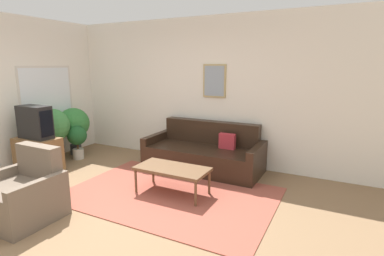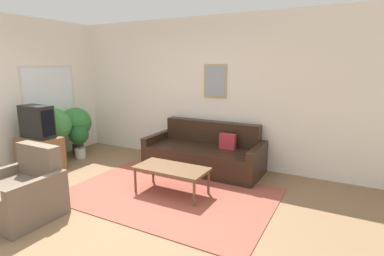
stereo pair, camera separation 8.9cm
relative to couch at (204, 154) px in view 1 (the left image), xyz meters
name	(u,v)px [view 1 (the left image)]	position (x,y,z in m)	size (l,w,h in m)	color
ground_plane	(92,216)	(-0.51, -2.20, -0.28)	(16.00, 16.00, 0.00)	#846647
area_rug	(170,194)	(0.02, -1.23, -0.28)	(2.94, 1.95, 0.01)	#9E4C3D
wall_back	(191,91)	(-0.51, 0.46, 1.07)	(8.00, 0.09, 2.70)	white
wall_left_window	(3,94)	(-3.11, -1.57, 1.06)	(0.08, 8.00, 2.70)	white
couch	(204,154)	(0.00, 0.00, 0.00)	(2.06, 0.90, 0.83)	black
coffee_table	(172,170)	(0.03, -1.17, 0.08)	(1.05, 0.52, 0.40)	brown
tv_stand	(38,155)	(-2.51, -1.45, 0.02)	(0.76, 0.46, 0.61)	brown
tv	(35,122)	(-2.50, -1.45, 0.60)	(0.60, 0.28, 0.56)	black
armchair	(23,195)	(-1.22, -2.60, 0.01)	(0.84, 0.76, 0.86)	#6B5B4C
potted_plant_tall	(52,127)	(-2.74, -0.95, 0.40)	(0.64, 0.64, 1.03)	#935638
potted_plant_by_window	(74,124)	(-2.78, -0.40, 0.36)	(0.62, 0.62, 0.98)	#383D42
potted_plant_small	(77,138)	(-2.49, -0.60, 0.14)	(0.38, 0.38, 0.67)	beige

